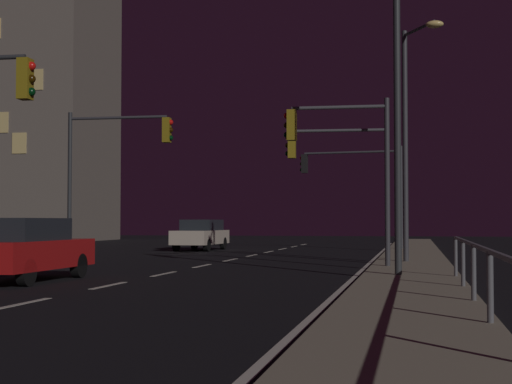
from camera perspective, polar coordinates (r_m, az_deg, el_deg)
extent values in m
plane|color=black|center=(22.52, -6.41, -5.95)|extent=(112.00, 112.00, 0.00)
cube|color=gray|center=(21.41, 11.40, -5.93)|extent=(2.46, 77.00, 0.14)
cube|color=silver|center=(14.70, -16.82, -7.88)|extent=(0.14, 2.00, 0.01)
cube|color=silver|center=(18.30, -10.81, -6.79)|extent=(0.14, 2.00, 0.01)
cube|color=silver|center=(22.04, -6.81, -6.02)|extent=(0.14, 2.00, 0.01)
cube|color=silver|center=(25.86, -3.99, -5.45)|extent=(0.14, 2.00, 0.01)
cube|color=silver|center=(29.73, -1.91, -5.03)|extent=(0.14, 2.00, 0.01)
cube|color=silver|center=(33.62, -0.31, -4.70)|extent=(0.14, 2.00, 0.01)
cube|color=silver|center=(37.54, 0.96, -4.43)|extent=(0.14, 2.00, 0.01)
cube|color=silver|center=(41.48, 1.99, -4.21)|extent=(0.14, 2.00, 0.01)
cube|color=silver|center=(45.42, 2.83, -4.03)|extent=(0.14, 2.00, 0.01)
cube|color=silver|center=(49.38, 3.55, -3.88)|extent=(0.14, 2.00, 0.01)
cube|color=silver|center=(26.45, 8.23, -5.36)|extent=(0.14, 53.00, 0.01)
cube|color=#B71414|center=(20.08, -16.70, -4.42)|extent=(1.82, 4.40, 0.70)
cube|color=#1E2328|center=(19.84, -17.02, -2.64)|extent=(1.60, 2.46, 0.55)
cylinder|color=black|center=(21.71, -16.80, -5.17)|extent=(0.22, 0.64, 0.64)
cylinder|color=black|center=(21.00, -12.95, -5.31)|extent=(0.22, 0.64, 0.64)
cylinder|color=black|center=(18.48, -16.60, -5.72)|extent=(0.22, 0.64, 0.64)
cube|color=beige|center=(39.73, -4.12, -3.34)|extent=(2.00, 4.47, 0.70)
cube|color=#1E2328|center=(39.96, -4.01, -2.44)|extent=(1.70, 2.53, 0.55)
cylinder|color=black|center=(38.16, -3.64, -3.92)|extent=(0.25, 0.65, 0.64)
cylinder|color=black|center=(38.67, -5.90, -3.89)|extent=(0.25, 0.65, 0.64)
cylinder|color=black|center=(40.85, -2.44, -3.81)|extent=(0.25, 0.65, 0.64)
cylinder|color=black|center=(41.33, -4.57, -3.78)|extent=(0.25, 0.65, 0.64)
cylinder|color=#38383D|center=(23.79, 9.66, 0.76)|extent=(0.16, 0.16, 5.11)
cylinder|color=#4C4C51|center=(24.05, 6.12, 6.23)|extent=(2.92, 0.23, 0.11)
cube|color=olive|center=(24.11, 2.65, 4.94)|extent=(0.29, 0.35, 0.95)
sphere|color=red|center=(24.16, 2.28, 5.64)|extent=(0.20, 0.20, 0.20)
sphere|color=black|center=(24.12, 2.28, 4.94)|extent=(0.20, 0.20, 0.20)
sphere|color=black|center=(24.09, 2.29, 4.23)|extent=(0.20, 0.20, 0.20)
cube|color=olive|center=(18.79, -16.67, 7.99)|extent=(0.29, 0.35, 0.95)
sphere|color=red|center=(18.78, -16.23, 8.92)|extent=(0.20, 0.20, 0.20)
sphere|color=black|center=(18.72, -16.24, 8.02)|extent=(0.20, 0.20, 0.20)
sphere|color=black|center=(18.67, -16.25, 7.11)|extent=(0.20, 0.20, 0.20)
cylinder|color=#38383D|center=(38.72, 10.65, -0.38)|extent=(0.16, 0.16, 5.07)
cylinder|color=#38383D|center=(39.25, 7.08, 2.92)|extent=(4.88, 0.66, 0.11)
cube|color=black|center=(39.74, 3.61, 2.09)|extent=(0.32, 0.37, 0.95)
sphere|color=red|center=(39.81, 3.39, 2.51)|extent=(0.20, 0.20, 0.20)
sphere|color=black|center=(39.78, 3.39, 2.08)|extent=(0.20, 0.20, 0.20)
sphere|color=black|center=(39.76, 3.39, 1.65)|extent=(0.20, 0.20, 0.20)
cylinder|color=#2D3033|center=(31.04, -13.58, 0.45)|extent=(0.16, 0.16, 5.75)
cylinder|color=#38383D|center=(30.54, -10.15, 5.42)|extent=(3.93, 0.22, 0.11)
cube|color=olive|center=(29.86, -6.61, 4.56)|extent=(0.29, 0.35, 0.95)
sphere|color=red|center=(29.85, -6.32, 5.14)|extent=(0.20, 0.20, 0.20)
sphere|color=black|center=(29.82, -6.32, 4.57)|extent=(0.20, 0.20, 0.20)
sphere|color=black|center=(29.78, -6.32, 3.99)|extent=(0.20, 0.20, 0.20)
cylinder|color=#38383D|center=(28.40, 9.64, 0.11)|extent=(0.16, 0.16, 4.93)
cylinder|color=#4C4C51|center=(28.57, 6.13, 4.54)|extent=(3.46, 0.34, 0.11)
cube|color=olive|center=(28.61, 2.67, 3.46)|extent=(0.30, 0.36, 0.95)
sphere|color=red|center=(28.66, 2.36, 4.05)|extent=(0.20, 0.20, 0.20)
sphere|color=black|center=(28.63, 2.36, 3.45)|extent=(0.20, 0.20, 0.20)
sphere|color=black|center=(28.60, 2.36, 2.86)|extent=(0.20, 0.20, 0.20)
cylinder|color=#38383D|center=(26.69, 10.95, 3.39)|extent=(0.18, 0.18, 7.83)
cylinder|color=#38383D|center=(26.48, 11.93, 11.72)|extent=(1.05, 1.77, 0.10)
ellipsoid|color=#F9D172|center=(25.63, 13.04, 11.96)|extent=(0.56, 0.36, 0.24)
cylinder|color=#2D3033|center=(20.09, 10.39, 5.10)|extent=(0.18, 0.18, 7.76)
cylinder|color=#59595E|center=(10.84, 16.89, -6.72)|extent=(0.09, 0.09, 0.95)
cylinder|color=#59595E|center=(13.79, 15.76, -5.74)|extent=(0.09, 0.09, 0.95)
cylinder|color=#59595E|center=(16.74, 15.03, -5.10)|extent=(0.09, 0.09, 0.95)
cylinder|color=#59595E|center=(19.70, 14.52, -4.65)|extent=(0.09, 0.09, 0.95)
cube|color=slate|center=(10.81, 16.86, -4.22)|extent=(0.06, 17.79, 0.06)
cube|color=#6B6056|center=(64.33, -17.91, 7.42)|extent=(15.48, 9.12, 24.16)
cube|color=#EACC7A|center=(57.97, -15.93, 7.98)|extent=(1.10, 0.06, 1.50)
cube|color=#EACC7A|center=(58.79, -18.28, 4.89)|extent=(1.10, 0.06, 1.50)
cube|color=#EACC7A|center=(57.93, -17.07, 3.47)|extent=(1.10, 0.06, 1.50)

